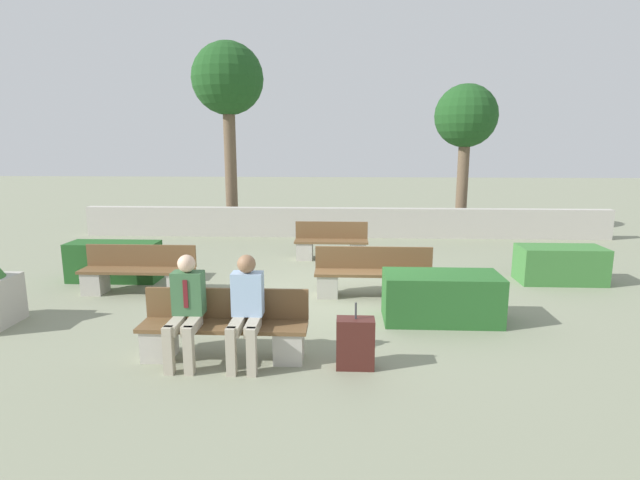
% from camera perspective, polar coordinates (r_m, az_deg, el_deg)
% --- Properties ---
extents(ground_plane, '(60.00, 60.00, 0.00)m').
position_cam_1_polar(ground_plane, '(8.99, 2.77, -6.29)').
color(ground_plane, gray).
extents(perimeter_wall, '(14.91, 0.30, 0.84)m').
position_cam_1_polar(perimeter_wall, '(14.28, 2.76, 2.01)').
color(perimeter_wall, '#B7B2A8').
rests_on(perimeter_wall, ground_plane).
extents(bench_front, '(2.11, 0.49, 0.85)m').
position_cam_1_polar(bench_front, '(6.50, -10.88, -10.28)').
color(bench_front, brown).
rests_on(bench_front, ground_plane).
extents(bench_left_side, '(1.69, 0.49, 0.85)m').
position_cam_1_polar(bench_left_side, '(11.58, 1.30, -0.64)').
color(bench_left_side, brown).
rests_on(bench_left_side, ground_plane).
extents(bench_right_side, '(2.09, 0.48, 0.85)m').
position_cam_1_polar(bench_right_side, '(8.88, 6.19, -4.28)').
color(bench_right_side, brown).
rests_on(bench_right_side, ground_plane).
extents(bench_back, '(2.02, 0.48, 0.85)m').
position_cam_1_polar(bench_back, '(9.57, -20.07, -3.78)').
color(bench_back, brown).
rests_on(bench_back, ground_plane).
extents(person_seated_man, '(0.38, 0.63, 1.34)m').
position_cam_1_polar(person_seated_man, '(6.35, -15.09, -7.14)').
color(person_seated_man, '#B2A893').
rests_on(person_seated_man, ground_plane).
extents(person_seated_woman, '(0.38, 0.63, 1.35)m').
position_cam_1_polar(person_seated_woman, '(6.17, -8.46, -7.34)').
color(person_seated_woman, '#B2A893').
rests_on(person_seated_woman, ground_plane).
extents(hedge_block_near_left, '(1.74, 0.81, 0.74)m').
position_cam_1_polar(hedge_block_near_left, '(7.84, 13.69, -6.40)').
color(hedge_block_near_left, '#286028').
rests_on(hedge_block_near_left, ground_plane).
extents(hedge_block_near_right, '(1.59, 0.75, 0.70)m').
position_cam_1_polar(hedge_block_near_right, '(10.74, 25.76, -2.55)').
color(hedge_block_near_right, '#3D7A38').
rests_on(hedge_block_near_right, ground_plane).
extents(hedge_block_mid_left, '(1.74, 0.61, 0.77)m').
position_cam_1_polar(hedge_block_mid_left, '(10.59, -22.46, -2.28)').
color(hedge_block_mid_left, '#235623').
rests_on(hedge_block_mid_left, ground_plane).
extents(suitcase, '(0.46, 0.25, 0.82)m').
position_cam_1_polar(suitcase, '(6.14, 4.06, -11.69)').
color(suitcase, '#471E19').
rests_on(suitcase, ground_plane).
extents(tree_leftmost, '(2.13, 2.13, 5.60)m').
position_cam_1_polar(tree_leftmost, '(15.74, -10.49, 17.24)').
color(tree_leftmost, brown).
rests_on(tree_leftmost, ground_plane).
extents(tree_center_left, '(1.83, 1.83, 4.35)m').
position_cam_1_polar(tree_center_left, '(15.65, 16.33, 13.11)').
color(tree_center_left, brown).
rests_on(tree_center_left, ground_plane).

